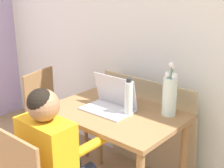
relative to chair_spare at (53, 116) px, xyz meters
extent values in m
cube|color=silver|center=(0.95, 0.51, 0.82)|extent=(6.40, 0.05, 2.50)
cube|color=olive|center=(0.77, -0.06, 0.26)|extent=(0.91, 0.62, 0.03)
cylinder|color=olive|center=(0.37, -0.32, -0.09)|extent=(0.05, 0.05, 0.68)
cylinder|color=olive|center=(0.37, 0.20, -0.09)|extent=(0.05, 0.05, 0.68)
cylinder|color=olive|center=(1.18, 0.20, -0.09)|extent=(0.05, 0.05, 0.68)
cube|color=olive|center=(0.06, 0.02, -0.02)|extent=(0.49, 0.49, 0.02)
cube|color=olive|center=(-0.12, -0.03, 0.19)|extent=(0.11, 0.37, 0.40)
cylinder|color=olive|center=(0.27, -0.11, -0.23)|extent=(0.04, 0.04, 0.40)
cylinder|color=olive|center=(0.19, 0.22, -0.23)|extent=(0.04, 0.04, 0.40)
cylinder|color=olive|center=(-0.06, -0.19, -0.23)|extent=(0.04, 0.04, 0.40)
cylinder|color=olive|center=(-0.14, 0.14, -0.23)|extent=(0.04, 0.04, 0.40)
cube|color=orange|center=(0.77, -0.64, 0.20)|extent=(0.33, 0.18, 0.42)
sphere|color=#936B4C|center=(0.77, -0.64, 0.50)|extent=(0.17, 0.17, 0.17)
sphere|color=black|center=(0.77, -0.66, 0.52)|extent=(0.15, 0.15, 0.15)
cylinder|color=orange|center=(0.91, -0.43, 0.23)|extent=(0.06, 0.24, 0.06)
cylinder|color=orange|center=(0.62, -0.43, 0.23)|extent=(0.06, 0.24, 0.06)
cube|color=#B2B2B7|center=(0.72, -0.08, 0.28)|extent=(0.35, 0.23, 0.01)
cube|color=silver|center=(0.72, -0.08, 0.29)|extent=(0.31, 0.17, 0.00)
cube|color=#B2B2B7|center=(0.72, 0.00, 0.40)|extent=(0.35, 0.07, 0.22)
cube|color=#19284C|center=(0.72, 0.01, 0.40)|extent=(0.31, 0.06, 0.19)
cylinder|color=silver|center=(1.08, 0.13, 0.41)|extent=(0.10, 0.10, 0.26)
cylinder|color=#3D7A38|center=(1.10, 0.14, 0.44)|extent=(0.01, 0.01, 0.22)
sphere|color=white|center=(1.10, 0.14, 0.55)|extent=(0.05, 0.05, 0.05)
cylinder|color=#3D7A38|center=(1.08, 0.15, 0.47)|extent=(0.01, 0.01, 0.28)
sphere|color=white|center=(1.08, 0.15, 0.61)|extent=(0.03, 0.03, 0.03)
cylinder|color=#3D7A38|center=(1.06, 0.14, 0.43)|extent=(0.01, 0.01, 0.19)
sphere|color=white|center=(1.06, 0.14, 0.52)|extent=(0.05, 0.05, 0.05)
cylinder|color=#3D7A38|center=(1.06, 0.11, 0.45)|extent=(0.01, 0.01, 0.23)
sphere|color=white|center=(1.06, 0.11, 0.56)|extent=(0.04, 0.04, 0.04)
cylinder|color=#3D7A38|center=(1.09, 0.11, 0.48)|extent=(0.01, 0.01, 0.30)
sphere|color=white|center=(1.09, 0.11, 0.63)|extent=(0.04, 0.04, 0.04)
cylinder|color=silver|center=(0.88, -0.05, 0.39)|extent=(0.06, 0.06, 0.23)
cylinder|color=#262628|center=(0.88, -0.05, 0.52)|extent=(0.03, 0.03, 0.03)
cube|color=tan|center=(0.75, 0.40, -0.01)|extent=(0.85, 0.13, 0.84)
camera|label=1|loc=(2.04, -1.56, 1.13)|focal=50.00mm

